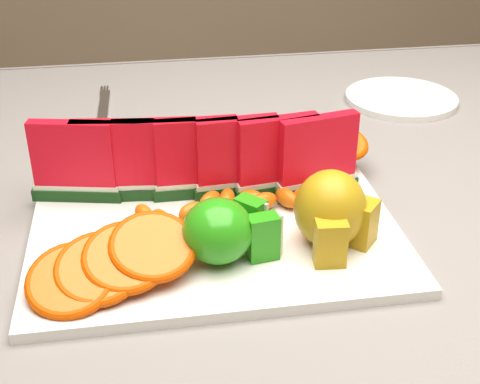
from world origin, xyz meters
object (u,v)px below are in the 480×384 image
Objects in this scene: pear_cluster at (332,212)px; side_plate at (401,98)px; fork at (104,109)px; platter at (215,229)px; apple_cluster at (225,230)px.

pear_cluster is 0.47m from side_plate.
side_plate is 0.99× the size of fork.
pear_cluster reaches higher than platter.
fork is (-0.24, 0.44, -0.05)m from pear_cluster.
apple_cluster is at bearing -87.50° from platter.
fork is at bearing 106.36° from apple_cluster.
fork is at bearing 175.47° from side_plate.
side_plate is at bearing 59.69° from pear_cluster.
apple_cluster is at bearing -175.44° from pear_cluster.
platter reaches higher than fork.
pear_cluster is 0.51× the size of fork.
pear_cluster is (0.12, -0.05, 0.04)m from platter.
fork is at bearing 119.21° from pear_cluster.
pear_cluster is (0.11, 0.01, 0.01)m from apple_cluster.
pear_cluster is at bearing -120.31° from side_plate.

